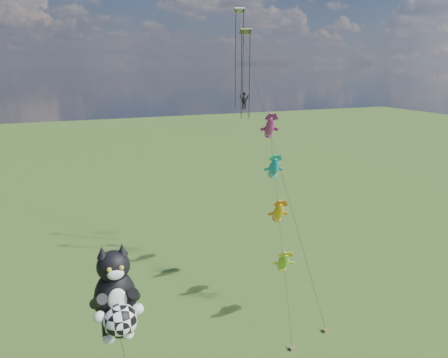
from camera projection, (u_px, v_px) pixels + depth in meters
name	position (u px, v px, depth m)	size (l,w,h in m)	color
cat_kite_rig	(116.00, 298.00, 22.65)	(2.62, 4.21, 11.57)	brown
fish_windsock_rig	(276.00, 190.00, 38.28)	(5.45, 15.09, 17.42)	brown
parafoil_rig	(246.00, 85.00, 42.82)	(1.90, 17.52, 25.88)	brown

